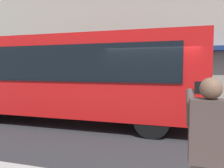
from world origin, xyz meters
TOP-DOWN VIEW (x-y plane):
  - ground_plane at (0.00, 0.00)m, footprint 60.00×60.00m
  - red_bus at (2.98, -0.36)m, footprint 9.05×2.54m
  - pedestrian_photographer at (-1.05, 4.47)m, footprint 0.53×0.52m

SIDE VIEW (x-z plane):
  - ground_plane at x=0.00m, z-range 0.00..0.00m
  - pedestrian_photographer at x=-1.05m, z-range 0.29..1.99m
  - red_bus at x=2.98m, z-range 0.14..3.22m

